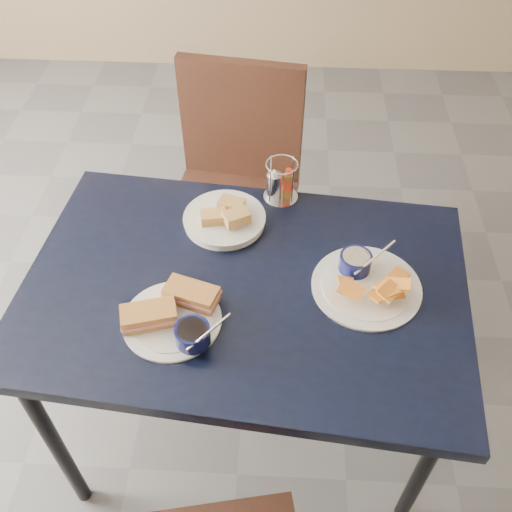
{
  "coord_description": "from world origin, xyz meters",
  "views": [
    {
      "loc": [
        0.11,
        -1.1,
        1.95
      ],
      "look_at": [
        0.05,
        -0.04,
        0.82
      ],
      "focal_mm": 40.0,
      "sensor_mm": 36.0,
      "label": 1
    }
  ],
  "objects_px": {
    "dining_table": "(245,298)",
    "plantain_plate": "(365,279)",
    "chair_far": "(233,176)",
    "condiment_caddy": "(280,183)",
    "sandwich_plate": "(175,315)",
    "bread_basket": "(225,218)"
  },
  "relations": [
    {
      "from": "chair_far",
      "to": "condiment_caddy",
      "type": "distance_m",
      "value": 0.45
    },
    {
      "from": "chair_far",
      "to": "bread_basket",
      "type": "height_order",
      "value": "chair_far"
    },
    {
      "from": "dining_table",
      "to": "plantain_plate",
      "type": "bearing_deg",
      "value": 2.98
    },
    {
      "from": "chair_far",
      "to": "plantain_plate",
      "type": "bearing_deg",
      "value": -58.25
    },
    {
      "from": "dining_table",
      "to": "sandwich_plate",
      "type": "xyz_separation_m",
      "value": [
        -0.17,
        -0.14,
        0.09
      ]
    },
    {
      "from": "dining_table",
      "to": "bread_basket",
      "type": "bearing_deg",
      "value": 107.19
    },
    {
      "from": "dining_table",
      "to": "plantain_plate",
      "type": "height_order",
      "value": "plantain_plate"
    },
    {
      "from": "plantain_plate",
      "to": "bread_basket",
      "type": "height_order",
      "value": "plantain_plate"
    },
    {
      "from": "sandwich_plate",
      "to": "condiment_caddy",
      "type": "height_order",
      "value": "condiment_caddy"
    },
    {
      "from": "sandwich_plate",
      "to": "bread_basket",
      "type": "relative_size",
      "value": 1.22
    },
    {
      "from": "sandwich_plate",
      "to": "condiment_caddy",
      "type": "relative_size",
      "value": 2.2
    },
    {
      "from": "plantain_plate",
      "to": "dining_table",
      "type": "bearing_deg",
      "value": -177.02
    },
    {
      "from": "plantain_plate",
      "to": "condiment_caddy",
      "type": "distance_m",
      "value": 0.43
    },
    {
      "from": "sandwich_plate",
      "to": "plantain_plate",
      "type": "xyz_separation_m",
      "value": [
        0.5,
        0.16,
        -0.01
      ]
    },
    {
      "from": "chair_far",
      "to": "sandwich_plate",
      "type": "bearing_deg",
      "value": -95.18
    },
    {
      "from": "chair_far",
      "to": "plantain_plate",
      "type": "height_order",
      "value": "chair_far"
    },
    {
      "from": "chair_far",
      "to": "condiment_caddy",
      "type": "bearing_deg",
      "value": -61.54
    },
    {
      "from": "chair_far",
      "to": "condiment_caddy",
      "type": "height_order",
      "value": "chair_far"
    },
    {
      "from": "condiment_caddy",
      "to": "chair_far",
      "type": "bearing_deg",
      "value": 118.46
    },
    {
      "from": "bread_basket",
      "to": "sandwich_plate",
      "type": "bearing_deg",
      "value": -104.13
    },
    {
      "from": "dining_table",
      "to": "chair_far",
      "type": "xyz_separation_m",
      "value": [
        -0.09,
        0.7,
        -0.12
      ]
    },
    {
      "from": "plantain_plate",
      "to": "bread_basket",
      "type": "bearing_deg",
      "value": 151.15
    }
  ]
}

